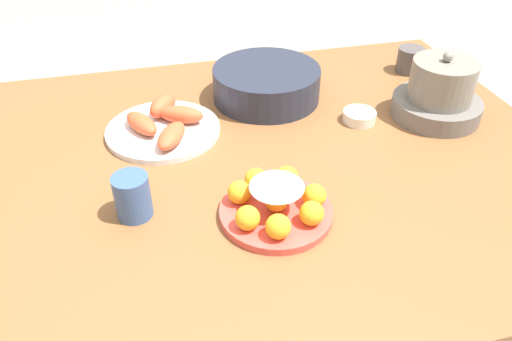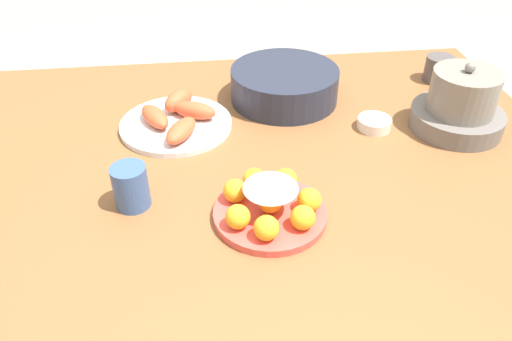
{
  "view_description": "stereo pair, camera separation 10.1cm",
  "coord_description": "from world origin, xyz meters",
  "px_view_note": "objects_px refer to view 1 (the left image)",
  "views": [
    {
      "loc": [
        -0.18,
        -0.89,
        1.4
      ],
      "look_at": [
        0.01,
        -0.1,
        0.81
      ],
      "focal_mm": 35.0,
      "sensor_mm": 36.0,
      "label": 1
    },
    {
      "loc": [
        -0.08,
        -0.9,
        1.4
      ],
      "look_at": [
        0.01,
        -0.1,
        0.81
      ],
      "focal_mm": 35.0,
      "sensor_mm": 36.0,
      "label": 2
    }
  ],
  "objects_px": {
    "cup_near": "(132,196)",
    "warming_pot": "(439,94)",
    "dining_table": "(240,190)",
    "sauce_bowl": "(359,116)",
    "cup_far": "(410,60)",
    "cake_plate": "(276,204)",
    "serving_bowl": "(266,83)",
    "seafood_platter": "(164,125)"
  },
  "relations": [
    {
      "from": "cake_plate",
      "to": "serving_bowl",
      "type": "xyz_separation_m",
      "value": [
        0.11,
        0.46,
        0.02
      ]
    },
    {
      "from": "serving_bowl",
      "to": "seafood_platter",
      "type": "bearing_deg",
      "value": -159.23
    },
    {
      "from": "cake_plate",
      "to": "cup_far",
      "type": "bearing_deg",
      "value": 43.08
    },
    {
      "from": "serving_bowl",
      "to": "seafood_platter",
      "type": "height_order",
      "value": "serving_bowl"
    },
    {
      "from": "dining_table",
      "to": "serving_bowl",
      "type": "relative_size",
      "value": 5.29
    },
    {
      "from": "cake_plate",
      "to": "seafood_platter",
      "type": "xyz_separation_m",
      "value": [
        -0.18,
        0.35,
        -0.01
      ]
    },
    {
      "from": "cake_plate",
      "to": "cup_far",
      "type": "xyz_separation_m",
      "value": [
        0.56,
        0.52,
        0.01
      ]
    },
    {
      "from": "dining_table",
      "to": "sauce_bowl",
      "type": "xyz_separation_m",
      "value": [
        0.33,
        0.09,
        0.1
      ]
    },
    {
      "from": "serving_bowl",
      "to": "dining_table",
      "type": "bearing_deg",
      "value": -116.85
    },
    {
      "from": "cake_plate",
      "to": "cup_far",
      "type": "height_order",
      "value": "cake_plate"
    },
    {
      "from": "sauce_bowl",
      "to": "serving_bowl",
      "type": "bearing_deg",
      "value": 138.27
    },
    {
      "from": "cake_plate",
      "to": "serving_bowl",
      "type": "bearing_deg",
      "value": 77.15
    },
    {
      "from": "cup_near",
      "to": "cup_far",
      "type": "bearing_deg",
      "value": 28.9
    },
    {
      "from": "cake_plate",
      "to": "seafood_platter",
      "type": "bearing_deg",
      "value": 116.62
    },
    {
      "from": "dining_table",
      "to": "sauce_bowl",
      "type": "distance_m",
      "value": 0.35
    },
    {
      "from": "cake_plate",
      "to": "warming_pot",
      "type": "relative_size",
      "value": 1.0
    },
    {
      "from": "cake_plate",
      "to": "serving_bowl",
      "type": "relative_size",
      "value": 0.77
    },
    {
      "from": "cup_far",
      "to": "cup_near",
      "type": "bearing_deg",
      "value": -151.1
    },
    {
      "from": "sauce_bowl",
      "to": "cup_far",
      "type": "xyz_separation_m",
      "value": [
        0.26,
        0.23,
        0.02
      ]
    },
    {
      "from": "sauce_bowl",
      "to": "seafood_platter",
      "type": "bearing_deg",
      "value": 172.23
    },
    {
      "from": "warming_pot",
      "to": "cake_plate",
      "type": "bearing_deg",
      "value": -151.62
    },
    {
      "from": "serving_bowl",
      "to": "sauce_bowl",
      "type": "distance_m",
      "value": 0.26
    },
    {
      "from": "sauce_bowl",
      "to": "cup_far",
      "type": "relative_size",
      "value": 1.06
    },
    {
      "from": "cup_near",
      "to": "sauce_bowl",
      "type": "bearing_deg",
      "value": 21.49
    },
    {
      "from": "cup_near",
      "to": "warming_pot",
      "type": "xyz_separation_m",
      "value": [
        0.75,
        0.2,
        0.02
      ]
    },
    {
      "from": "cake_plate",
      "to": "sauce_bowl",
      "type": "xyz_separation_m",
      "value": [
        0.3,
        0.29,
        -0.01
      ]
    },
    {
      "from": "sauce_bowl",
      "to": "warming_pot",
      "type": "bearing_deg",
      "value": -6.6
    },
    {
      "from": "seafood_platter",
      "to": "cup_far",
      "type": "xyz_separation_m",
      "value": [
        0.73,
        0.17,
        0.02
      ]
    },
    {
      "from": "dining_table",
      "to": "cup_near",
      "type": "relative_size",
      "value": 16.78
    },
    {
      "from": "serving_bowl",
      "to": "cup_far",
      "type": "bearing_deg",
      "value": 7.47
    },
    {
      "from": "cup_far",
      "to": "seafood_platter",
      "type": "bearing_deg",
      "value": -167.23
    },
    {
      "from": "serving_bowl",
      "to": "cup_near",
      "type": "distance_m",
      "value": 0.54
    },
    {
      "from": "sauce_bowl",
      "to": "cup_far",
      "type": "distance_m",
      "value": 0.35
    },
    {
      "from": "dining_table",
      "to": "seafood_platter",
      "type": "xyz_separation_m",
      "value": [
        -0.15,
        0.16,
        0.1
      ]
    },
    {
      "from": "cake_plate",
      "to": "serving_bowl",
      "type": "distance_m",
      "value": 0.47
    },
    {
      "from": "sauce_bowl",
      "to": "cup_near",
      "type": "xyz_separation_m",
      "value": [
        -0.56,
        -0.22,
        0.03
      ]
    },
    {
      "from": "sauce_bowl",
      "to": "seafood_platter",
      "type": "relative_size",
      "value": 0.3
    },
    {
      "from": "sauce_bowl",
      "to": "warming_pot",
      "type": "distance_m",
      "value": 0.2
    },
    {
      "from": "dining_table",
      "to": "cup_near",
      "type": "distance_m",
      "value": 0.29
    },
    {
      "from": "dining_table",
      "to": "cake_plate",
      "type": "height_order",
      "value": "cake_plate"
    },
    {
      "from": "dining_table",
      "to": "warming_pot",
      "type": "height_order",
      "value": "warming_pot"
    },
    {
      "from": "serving_bowl",
      "to": "cup_near",
      "type": "xyz_separation_m",
      "value": [
        -0.37,
        -0.39,
        -0.0
      ]
    }
  ]
}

